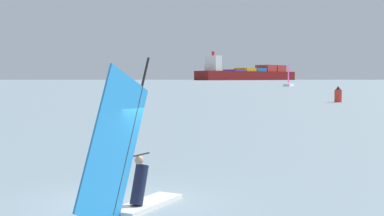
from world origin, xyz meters
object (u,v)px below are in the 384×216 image
Objects in this scene: cargo_ship at (249,74)px; channel_buoy at (338,95)px; windsurfer at (131,173)px; small_sailboat at (289,84)px.

cargo_ship is 754.64m from channel_buoy.
small_sailboat reaches higher than windsurfer.
small_sailboat is (12.07, 138.49, -0.23)m from channel_buoy.
channel_buoy is at bearing -166.28° from small_sailboat.
cargo_ship is (51.94, 813.34, 8.89)m from windsurfer.
small_sailboat is at bearing 85.02° from channel_buoy.
cargo_ship reaches higher than small_sailboat.
cargo_ship reaches higher than channel_buoy.
channel_buoy is 139.01m from small_sailboat.
windsurfer is at bearing -107.07° from channel_buoy.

